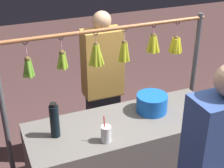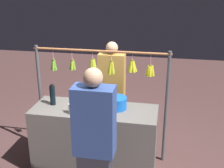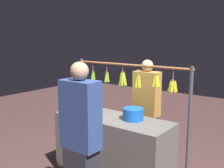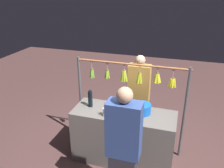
# 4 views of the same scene
# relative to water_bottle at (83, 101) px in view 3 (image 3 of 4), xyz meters

# --- Properties ---
(market_counter) EXTENTS (1.57, 0.59, 0.88)m
(market_counter) POSITION_rel_water_bottle_xyz_m (-0.55, 0.03, -0.57)
(market_counter) COLOR #66605B
(market_counter) RESTS_ON ground
(display_rack) EXTENTS (1.83, 0.12, 1.57)m
(display_rack) POSITION_rel_water_bottle_xyz_m (-0.60, -0.34, 0.12)
(display_rack) COLOR #4C4C51
(display_rack) RESTS_ON ground
(water_bottle) EXTENTS (0.07, 0.07, 0.28)m
(water_bottle) POSITION_rel_water_bottle_xyz_m (0.00, 0.00, 0.00)
(water_bottle) COLOR black
(water_bottle) RESTS_ON market_counter
(blue_bucket) EXTENTS (0.26, 0.26, 0.15)m
(blue_bucket) POSITION_rel_water_bottle_xyz_m (-0.82, -0.04, -0.06)
(blue_bucket) COLOR blue
(blue_bucket) RESTS_ON market_counter
(drink_cup) EXTENTS (0.08, 0.08, 0.21)m
(drink_cup) POSITION_rel_water_bottle_xyz_m (-0.32, 0.21, -0.07)
(drink_cup) COLOR silver
(drink_cup) RESTS_ON market_counter
(vendor_person) EXTENTS (0.38, 0.20, 1.58)m
(vendor_person) POSITION_rel_water_bottle_xyz_m (-0.64, -0.69, -0.23)
(vendor_person) COLOR #2D2D38
(vendor_person) RESTS_ON ground
(customer_person) EXTENTS (0.40, 0.22, 1.67)m
(customer_person) POSITION_rel_water_bottle_xyz_m (-0.77, 0.85, -0.18)
(customer_person) COLOR #2D2D38
(customer_person) RESTS_ON ground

